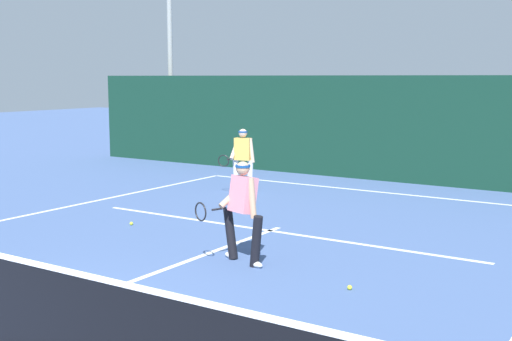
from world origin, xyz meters
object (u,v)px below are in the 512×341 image
player_near (242,208)px  tennis_ball_extra (131,223)px  player_far (243,157)px  tennis_ball (350,287)px  light_pole (169,14)px

player_near → tennis_ball_extra: 3.49m
player_far → tennis_ball_extra: player_far is taller
tennis_ball_extra → tennis_ball: bearing=-13.8°
player_near → tennis_ball_extra: player_near is taller
player_far → player_near: bearing=111.2°
player_near → light_pole: light_pole is taller
player_near → tennis_ball: player_near is taller
player_near → tennis_ball_extra: (-3.25, 0.97, -0.83)m
player_near → light_pole: size_ratio=0.19×
light_pole → tennis_ball: bearing=-41.0°
tennis_ball → tennis_ball_extra: same height
player_far → light_pole: (-6.18, 4.59, 4.16)m
player_far → light_pole: 8.75m
player_far → tennis_ball: (5.55, -5.61, -0.82)m
tennis_ball → player_far: bearing=134.7°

